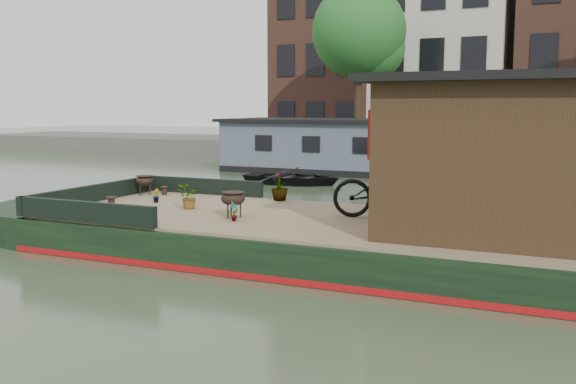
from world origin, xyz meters
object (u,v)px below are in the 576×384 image
at_px(bicycle, 390,188).
at_px(cabin, 507,154).
at_px(brazier_rear, 145,185).
at_px(brazier_front, 233,204).
at_px(dinghy, 292,174).

bearing_deg(bicycle, cabin, -121.26).
relative_size(bicycle, brazier_rear, 4.66).
bearing_deg(bicycle, brazier_front, 97.85).
relative_size(cabin, brazier_rear, 9.24).
bearing_deg(cabin, brazier_rear, 170.82).
height_order(bicycle, brazier_front, bicycle).
relative_size(brazier_rear, dinghy, 0.13).
height_order(cabin, dinghy, cabin).
bearing_deg(brazier_front, bicycle, 22.75).
bearing_deg(cabin, bicycle, 163.64).
height_order(brazier_rear, dinghy, brazier_rear).
distance_m(cabin, brazier_front, 4.68).
relative_size(bicycle, brazier_front, 4.39).
distance_m(bicycle, brazier_rear, 5.85).
bearing_deg(brazier_front, cabin, 6.16).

